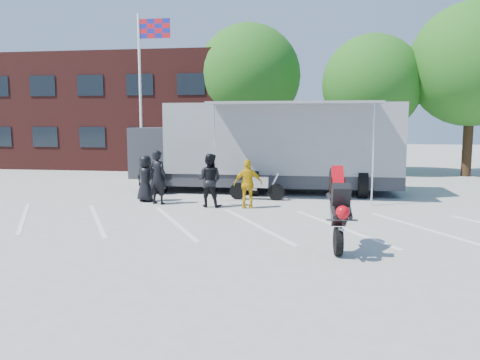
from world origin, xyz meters
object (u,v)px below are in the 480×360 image
(tree_left, at_px, (249,76))
(tree_right, at_px, (472,64))
(parked_motorcycle, at_px, (257,200))
(spectator_leather_b, at_px, (158,177))
(spectator_leather_c, at_px, (209,180))
(stunt_bike_rider, at_px, (334,247))
(flagpole, at_px, (145,77))
(spectator_hivis, at_px, (248,184))
(tree_mid, at_px, (372,84))
(spectator_leather_a, at_px, (146,179))
(transporter_truck, at_px, (270,192))

(tree_left, relative_size, tree_right, 0.95)
(parked_motorcycle, bearing_deg, spectator_leather_b, 113.15)
(spectator_leather_c, bearing_deg, stunt_bike_rider, 138.63)
(flagpole, bearing_deg, spectator_hivis, -47.75)
(tree_left, bearing_deg, spectator_leather_c, -88.64)
(flagpole, bearing_deg, tree_mid, 23.97)
(flagpole, relative_size, tree_mid, 1.04)
(stunt_bike_rider, bearing_deg, spectator_hivis, 115.20)
(tree_mid, bearing_deg, spectator_leather_c, -120.46)
(tree_left, relative_size, spectator_leather_c, 4.68)
(spectator_leather_a, xyz_separation_m, spectator_leather_b, (0.62, -0.44, 0.11))
(tree_left, height_order, tree_right, tree_right)
(tree_left, xyz_separation_m, spectator_leather_c, (0.29, -12.40, -4.64))
(tree_mid, bearing_deg, spectator_hivis, -115.03)
(tree_right, distance_m, spectator_leather_b, 17.99)
(spectator_leather_a, relative_size, spectator_leather_b, 0.88)
(tree_mid, xyz_separation_m, stunt_bike_rider, (-2.70, -16.11, -4.94))
(stunt_bike_rider, bearing_deg, parked_motorcycle, 107.16)
(tree_mid, height_order, spectator_leather_c, tree_mid)
(stunt_bike_rider, xyz_separation_m, spectator_leather_c, (-4.00, 4.71, 0.92))
(tree_mid, distance_m, spectator_hivis, 13.32)
(parked_motorcycle, xyz_separation_m, spectator_hivis, (-0.11, -1.73, 0.83))
(transporter_truck, xyz_separation_m, spectator_leather_a, (-4.31, -3.12, 0.85))
(spectator_leather_a, distance_m, spectator_leather_b, 0.77)
(parked_motorcycle, xyz_separation_m, spectator_leather_a, (-4.00, -0.98, 0.85))
(tree_mid, xyz_separation_m, spectator_leather_a, (-9.25, -10.72, -4.09))
(tree_left, height_order, spectator_leather_a, tree_left)
(parked_motorcycle, distance_m, stunt_bike_rider, 6.85)
(spectator_leather_a, xyz_separation_m, spectator_leather_c, (2.54, -0.68, 0.07))
(tree_mid, xyz_separation_m, spectator_hivis, (-5.36, -11.48, -4.11))
(tree_left, xyz_separation_m, tree_right, (12.00, -1.50, 0.31))
(parked_motorcycle, distance_m, spectator_leather_b, 3.79)
(stunt_bike_rider, bearing_deg, tree_left, 99.47)
(spectator_leather_a, bearing_deg, flagpole, -48.47)
(flagpole, relative_size, spectator_hivis, 4.82)
(tree_left, relative_size, spectator_leather_b, 4.48)
(flagpole, height_order, spectator_leather_a, flagpole)
(tree_right, distance_m, spectator_leather_a, 18.24)
(tree_mid, bearing_deg, parked_motorcycle, -118.29)
(flagpole, relative_size, spectator_leather_a, 4.69)
(spectator_leather_a, bearing_deg, stunt_bike_rider, 162.88)
(spectator_leather_b, distance_m, spectator_leather_c, 1.94)
(spectator_leather_b, bearing_deg, spectator_hivis, -168.43)
(tree_right, bearing_deg, spectator_leather_a, -144.34)
(spectator_leather_b, xyz_separation_m, spectator_leather_c, (1.92, -0.24, -0.04))
(stunt_bike_rider, bearing_deg, spectator_leather_b, 135.53)
(tree_mid, relative_size, spectator_hivis, 4.63)
(stunt_bike_rider, bearing_deg, tree_right, 59.11)
(flagpole, xyz_separation_m, spectator_hivis, (5.89, -6.48, -4.22))
(tree_left, distance_m, transporter_truck, 10.45)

